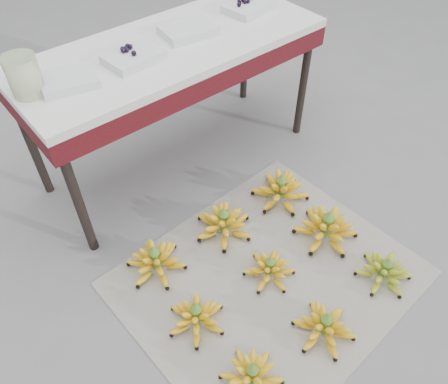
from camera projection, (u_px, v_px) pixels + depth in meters
ground at (273, 257)px, 2.10m from camera, size 60.00×60.00×0.00m
newspaper_mat at (268, 278)px, 2.02m from camera, size 1.30×1.10×0.01m
bunch_front_left at (252, 376)px, 1.65m from camera, size 0.30×0.30×0.15m
bunch_front_center at (324, 327)px, 1.79m from camera, size 0.30×0.30×0.16m
bunch_front_right at (384, 272)px, 1.98m from camera, size 0.28×0.28×0.15m
bunch_mid_left at (196, 317)px, 1.82m from camera, size 0.33×0.33×0.15m
bunch_mid_center at (269, 269)px, 1.99m from camera, size 0.30×0.30×0.14m
bunch_mid_right at (326, 228)px, 2.14m from camera, size 0.35×0.35×0.19m
bunch_back_left at (156, 261)px, 2.01m from camera, size 0.29×0.29×0.17m
bunch_back_center at (224, 224)px, 2.16m from camera, size 0.37×0.37×0.17m
bunch_back_right at (280, 190)px, 2.32m from camera, size 0.30×0.30×0.18m
vendor_table at (172, 59)px, 2.13m from camera, size 1.53×0.61×0.73m
tray_far_left at (69, 81)px, 1.80m from camera, size 0.26×0.21×0.04m
tray_left at (133, 57)px, 1.93m from camera, size 0.26×0.20×0.06m
tray_right at (188, 30)px, 2.11m from camera, size 0.27×0.21×0.04m
tray_far_right at (248, 7)px, 2.30m from camera, size 0.27×0.21×0.06m
glass_jar at (24, 76)px, 1.71m from camera, size 0.16×0.16×0.16m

